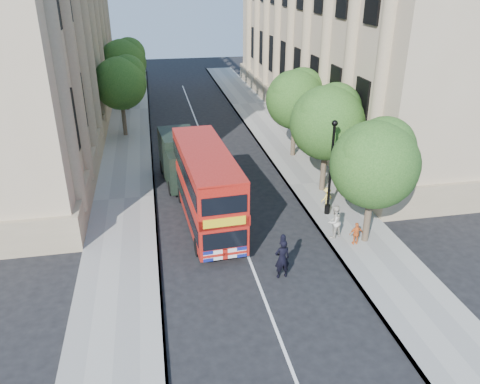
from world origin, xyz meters
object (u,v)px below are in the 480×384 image
woman_pedestrian (334,222)px  police_constable (282,259)px  double_decker_bus (206,185)px  box_van (181,160)px  lamp_post (330,172)px

woman_pedestrian → police_constable: bearing=10.8°
double_decker_bus → police_constable: (2.49, -5.39, -1.24)m
box_van → double_decker_bus: bearing=-86.7°
double_decker_bus → box_van: bearing=95.5°
lamp_post → police_constable: size_ratio=2.83×
double_decker_bus → police_constable: 6.07m
lamp_post → woman_pedestrian: bearing=-104.0°
police_constable → woman_pedestrian: police_constable is taller
lamp_post → box_van: (-7.28, 5.96, -1.06)m
woman_pedestrian → box_van: bearing=-78.6°
lamp_post → double_decker_bus: lamp_post is taller
box_van → woman_pedestrian: (6.68, -8.37, -0.50)m
double_decker_bus → woman_pedestrian: double_decker_bus is taller
police_constable → double_decker_bus: bearing=-70.7°
lamp_post → double_decker_bus: bearing=176.5°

